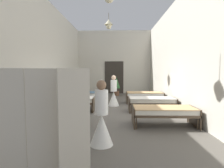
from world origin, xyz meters
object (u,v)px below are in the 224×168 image
bed_right_row_0 (164,111)px  bed_right_row_2 (144,95)px  bed_right_row_1 (152,101)px  bed_left_row_2 (81,94)px  nurse_mid_aisle (102,122)px  privacy_screen (43,134)px  bed_left_row_1 (72,100)px  nurse_near_aisle (114,95)px  bed_left_row_0 (56,111)px  patient_seated_primary (68,97)px  potted_plant (117,85)px

bed_right_row_0 → bed_right_row_2: 3.80m
bed_right_row_1 → bed_right_row_2: same height
bed_left_row_2 → nurse_mid_aisle: size_ratio=1.28×
bed_right_row_2 → privacy_screen: bearing=-109.0°
bed_right_row_2 → nurse_mid_aisle: 5.54m
bed_left_row_2 → bed_right_row_0: bearing=-48.8°
bed_right_row_0 → nurse_mid_aisle: nurse_mid_aisle is taller
bed_left_row_2 → bed_right_row_2: same height
privacy_screen → bed_left_row_1: bearing=81.0°
nurse_near_aisle → bed_left_row_2: bearing=-65.6°
bed_left_row_0 → patient_seated_primary: size_ratio=2.37×
bed_right_row_2 → potted_plant: (-1.47, 2.76, 0.31)m
bed_left_row_0 → bed_right_row_0: (3.33, 0.00, 0.00)m
patient_seated_primary → bed_right_row_2: bearing=51.2°
bed_left_row_1 → bed_left_row_2: 1.90m
bed_left_row_2 → potted_plant: (1.86, 2.76, 0.31)m
bed_right_row_0 → patient_seated_primary: (-2.98, 0.09, 0.43)m
bed_right_row_2 → nurse_near_aisle: bearing=-154.0°
bed_right_row_1 → bed_left_row_2: size_ratio=1.00×
bed_right_row_2 → nurse_near_aisle: 1.78m
bed_left_row_1 → privacy_screen: (0.95, -5.01, 0.41)m
patient_seated_primary → bed_left_row_0: bearing=-164.8°
nurse_mid_aisle → bed_right_row_1: bearing=157.8°
bed_right_row_0 → bed_left_row_2: same height
bed_right_row_0 → potted_plant: potted_plant is taller
bed_right_row_0 → bed_left_row_1: (-3.33, 1.90, 0.00)m
nurse_near_aisle → potted_plant: bearing=-133.4°
bed_left_row_2 → nurse_mid_aisle: (1.55, -5.25, 0.09)m
bed_left_row_0 → bed_left_row_1: (0.00, 1.90, 0.00)m
bed_right_row_1 → nurse_mid_aisle: 3.79m
potted_plant → bed_right_row_2: bearing=-62.0°
patient_seated_primary → bed_right_row_0: bearing=-1.8°
bed_right_row_2 → potted_plant: bearing=118.0°
bed_left_row_0 → bed_left_row_2: bearing=90.0°
bed_left_row_2 → privacy_screen: privacy_screen is taller
bed_right_row_2 → nurse_near_aisle: nurse_near_aisle is taller
bed_left_row_0 → bed_left_row_2: same height
nurse_mid_aisle → potted_plant: size_ratio=1.19×
bed_right_row_1 → potted_plant: bearing=107.5°
bed_left_row_0 → bed_right_row_0: size_ratio=1.00×
bed_left_row_2 → nurse_mid_aisle: bearing=-73.5°
bed_right_row_1 → privacy_screen: privacy_screen is taller
nurse_near_aisle → bed_right_row_1: bearing=103.5°
bed_left_row_2 → patient_seated_primary: bearing=-84.6°
bed_right_row_1 → bed_right_row_2: (0.00, 1.90, 0.00)m
potted_plant → privacy_screen: size_ratio=0.73×
bed_right_row_2 → privacy_screen: privacy_screen is taller
bed_left_row_0 → bed_left_row_2: size_ratio=1.00×
bed_right_row_0 → privacy_screen: size_ratio=1.12×
bed_right_row_1 → patient_seated_primary: (-2.98, -1.81, 0.43)m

